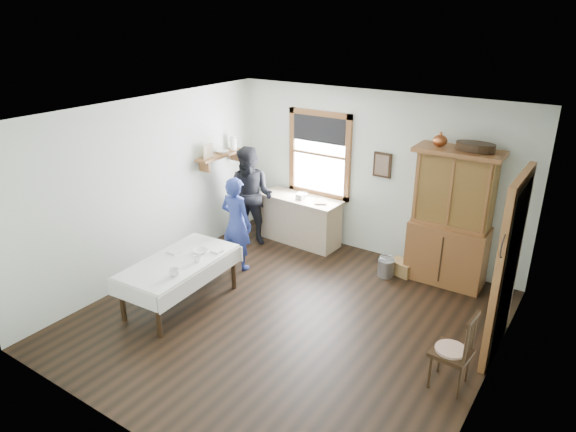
{
  "coord_description": "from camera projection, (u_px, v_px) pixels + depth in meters",
  "views": [
    {
      "loc": [
        3.24,
        -4.85,
        3.83
      ],
      "look_at": [
        -0.19,
        0.3,
        1.33
      ],
      "focal_mm": 32.0,
      "sensor_mm": 36.0,
      "label": 1
    }
  ],
  "objects": [
    {
      "name": "doorway",
      "position": [
        509.0,
        263.0,
        5.8
      ],
      "size": [
        0.09,
        1.14,
        2.22
      ],
      "color": "#4E4337",
      "rests_on": "room"
    },
    {
      "name": "counter_bowl",
      "position": [
        302.0,
        195.0,
        8.86
      ],
      "size": [
        0.22,
        0.22,
        0.06
      ],
      "primitive_type": "imported",
      "rotation": [
        0.0,
        0.0,
        -0.28
      ],
      "color": "white",
      "rests_on": "work_counter"
    },
    {
      "name": "table_cup_a",
      "position": [
        174.0,
        272.0,
        6.53
      ],
      "size": [
        0.15,
        0.15,
        0.1
      ],
      "primitive_type": "imported",
      "rotation": [
        0.0,
        0.0,
        0.18
      ],
      "color": "white",
      "rests_on": "dining_table"
    },
    {
      "name": "room",
      "position": [
        288.0,
        225.0,
        6.34
      ],
      "size": [
        5.01,
        5.01,
        2.7
      ],
      "color": "black",
      "rests_on": "ground"
    },
    {
      "name": "framed_picture",
      "position": [
        382.0,
        165.0,
        8.09
      ],
      "size": [
        0.3,
        0.04,
        0.4
      ],
      "primitive_type": "cube",
      "color": "black",
      "rests_on": "room"
    },
    {
      "name": "counter_book",
      "position": [
        315.0,
        201.0,
        8.59
      ],
      "size": [
        0.26,
        0.28,
        0.02
      ],
      "primitive_type": "imported",
      "rotation": [
        0.0,
        0.0,
        0.51
      ],
      "color": "brown",
      "rests_on": "work_counter"
    },
    {
      "name": "work_counter",
      "position": [
        300.0,
        220.0,
        8.96
      ],
      "size": [
        1.48,
        0.62,
        0.83
      ],
      "primitive_type": "cube",
      "rotation": [
        0.0,
        0.0,
        -0.05
      ],
      "color": "#C8AD8B",
      "rests_on": "room"
    },
    {
      "name": "table_cup_b",
      "position": [
        197.0,
        258.0,
        6.89
      ],
      "size": [
        0.14,
        0.14,
        0.1
      ],
      "primitive_type": "imported",
      "rotation": [
        0.0,
        0.0,
        -0.41
      ],
      "color": "white",
      "rests_on": "dining_table"
    },
    {
      "name": "window",
      "position": [
        320.0,
        150.0,
        8.65
      ],
      "size": [
        1.18,
        0.07,
        1.48
      ],
      "color": "white",
      "rests_on": "room"
    },
    {
      "name": "spindle_chair",
      "position": [
        452.0,
        349.0,
        5.47
      ],
      "size": [
        0.46,
        0.46,
        0.93
      ],
      "primitive_type": "cube",
      "rotation": [
        0.0,
        0.0,
        -0.09
      ],
      "color": "black",
      "rests_on": "room"
    },
    {
      "name": "dining_table",
      "position": [
        181.0,
        282.0,
        7.08
      ],
      "size": [
        0.98,
        1.73,
        0.67
      ],
      "primitive_type": "cube",
      "rotation": [
        0.0,
        0.0,
        0.05
      ],
      "color": "white",
      "rests_on": "room"
    },
    {
      "name": "wicker_basket",
      "position": [
        402.0,
        267.0,
        7.97
      ],
      "size": [
        0.41,
        0.33,
        0.22
      ],
      "primitive_type": "cube",
      "rotation": [
        0.0,
        0.0,
        -0.21
      ],
      "color": "#956B43",
      "rests_on": "room"
    },
    {
      "name": "pail",
      "position": [
        386.0,
        268.0,
        7.9
      ],
      "size": [
        0.26,
        0.26,
        0.27
      ],
      "primitive_type": "cube",
      "rotation": [
        0.0,
        0.0,
        0.03
      ],
      "color": "#919398",
      "rests_on": "room"
    },
    {
      "name": "figure_dark",
      "position": [
        250.0,
        200.0,
        8.79
      ],
      "size": [
        0.89,
        0.76,
        1.59
      ],
      "primitive_type": "imported",
      "rotation": [
        0.0,
        0.0,
        0.23
      ],
      "color": "black",
      "rests_on": "room"
    },
    {
      "name": "rug_beater",
      "position": [
        506.0,
        235.0,
        5.17
      ],
      "size": [
        0.01,
        0.27,
        0.27
      ],
      "primitive_type": "torus",
      "rotation": [
        0.0,
        1.57,
        0.0
      ],
      "color": "black",
      "rests_on": "room"
    },
    {
      "name": "shelf_bowl",
      "position": [
        222.0,
        152.0,
        8.67
      ],
      "size": [
        0.22,
        0.22,
        0.05
      ],
      "primitive_type": "imported",
      "color": "white",
      "rests_on": "wall_shelf"
    },
    {
      "name": "wall_shelf",
      "position": [
        222.0,
        153.0,
        8.66
      ],
      "size": [
        0.24,
        1.0,
        0.44
      ],
      "color": "brown",
      "rests_on": "room"
    },
    {
      "name": "china_hutch",
      "position": [
        451.0,
        218.0,
        7.43
      ],
      "size": [
        1.21,
        0.59,
        2.05
      ],
      "primitive_type": "cube",
      "rotation": [
        0.0,
        0.0,
        0.01
      ],
      "color": "brown",
      "rests_on": "room"
    },
    {
      "name": "woman_blue",
      "position": [
        236.0,
        227.0,
        7.96
      ],
      "size": [
        0.51,
        0.34,
        1.39
      ],
      "primitive_type": "imported",
      "rotation": [
        0.0,
        0.0,
        3.14
      ],
      "color": "navy",
      "rests_on": "room"
    },
    {
      "name": "table_bowl",
      "position": [
        200.0,
        251.0,
        7.15
      ],
      "size": [
        0.26,
        0.26,
        0.06
      ],
      "primitive_type": "imported",
      "rotation": [
        0.0,
        0.0,
        -0.15
      ],
      "color": "white",
      "rests_on": "dining_table"
    }
  ]
}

